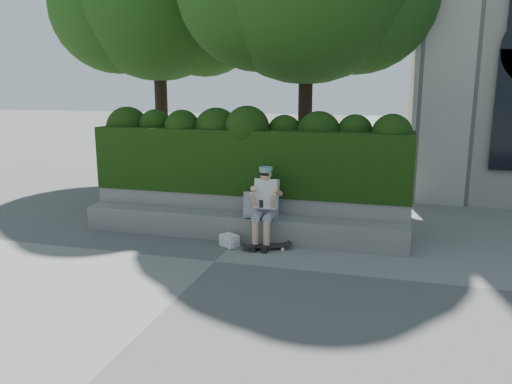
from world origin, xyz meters
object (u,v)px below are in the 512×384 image
(skateboard, at_px, (266,246))
(backpack_ground, at_px, (229,240))
(backpack_plaid, at_px, (253,205))
(person, at_px, (266,203))

(skateboard, distance_m, backpack_ground, 0.67)
(skateboard, bearing_deg, backpack_plaid, 110.26)
(person, bearing_deg, backpack_ground, -155.82)
(backpack_plaid, relative_size, backpack_ground, 1.49)
(skateboard, xyz_separation_m, backpack_plaid, (-0.34, 0.37, 0.61))
(person, height_order, skateboard, person)
(person, bearing_deg, backpack_plaid, 162.33)
(person, relative_size, backpack_plaid, 2.98)
(backpack_plaid, bearing_deg, skateboard, -57.42)
(backpack_plaid, bearing_deg, backpack_ground, -143.83)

